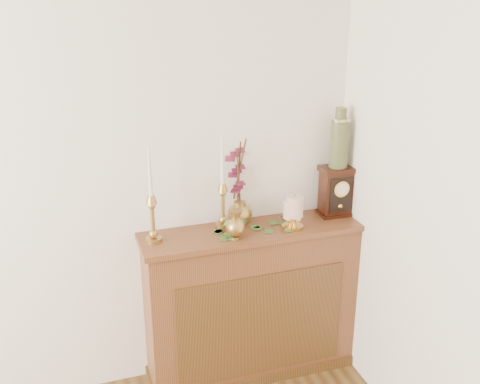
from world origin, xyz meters
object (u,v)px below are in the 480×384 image
object	(u,v)px
candlestick_center	(223,198)
bud_vase	(235,225)
ginger_jar	(237,184)
candlestick_left	(152,211)
ceramic_vase	(339,141)
mantel_clock	(336,191)

from	to	relation	value
candlestick_center	bud_vase	world-z (taller)	candlestick_center
candlestick_center	bud_vase	bearing A→B (deg)	-85.04
ginger_jar	candlestick_left	bearing A→B (deg)	-168.12
candlestick_left	ginger_jar	bearing A→B (deg)	11.88
candlestick_left	ceramic_vase	distance (m)	1.10
candlestick_center	ceramic_vase	distance (m)	0.72
ceramic_vase	candlestick_center	bearing A→B (deg)	176.93
ginger_jar	mantel_clock	size ratio (longest dim) A/B	1.74
candlestick_center	ginger_jar	distance (m)	0.12
bud_vase	mantel_clock	world-z (taller)	mantel_clock
candlestick_center	ginger_jar	world-z (taller)	candlestick_center
bud_vase	candlestick_left	bearing A→B (deg)	165.33
ceramic_vase	mantel_clock	bearing A→B (deg)	-91.22
candlestick_left	mantel_clock	world-z (taller)	candlestick_left
ginger_jar	ceramic_vase	distance (m)	0.62
candlestick_center	ginger_jar	size ratio (longest dim) A/B	1.02
ceramic_vase	bud_vase	bearing A→B (deg)	-168.10
bud_vase	mantel_clock	xyz separation A→B (m)	(0.65, 0.13, 0.06)
ginger_jar	ceramic_vase	bearing A→B (deg)	-7.30
candlestick_left	bud_vase	distance (m)	0.43
ceramic_vase	candlestick_left	bearing A→B (deg)	-178.40
candlestick_left	ceramic_vase	xyz separation A→B (m)	(1.06, 0.03, 0.27)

